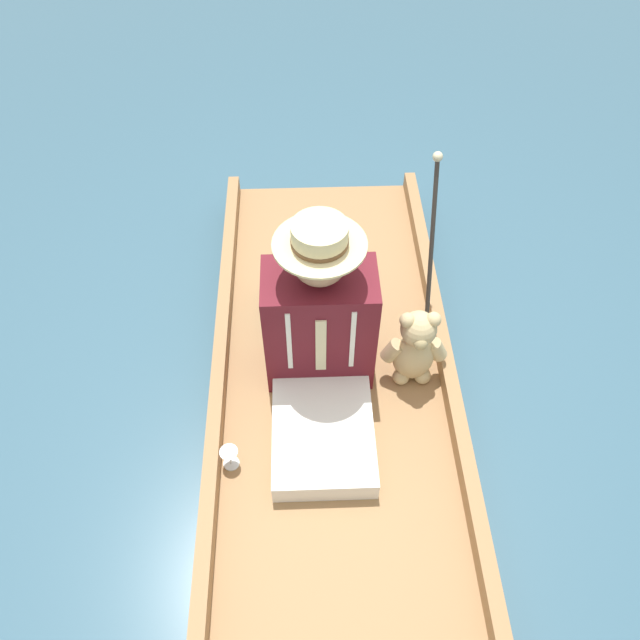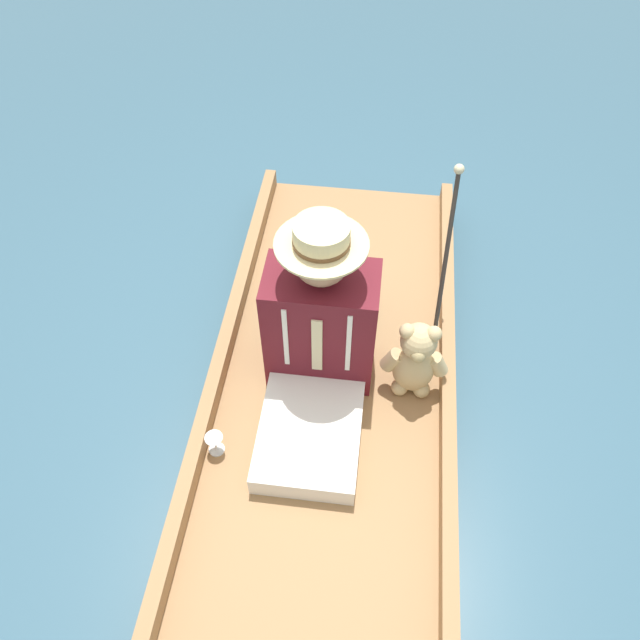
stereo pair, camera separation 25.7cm
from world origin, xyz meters
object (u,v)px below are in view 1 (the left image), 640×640
seated_person (320,338)px  teddy_bear (415,348)px  wine_glass (229,455)px  walking_cane (432,239)px

seated_person → teddy_bear: 0.43m
teddy_bear → wine_glass: bearing=27.7°
teddy_bear → wine_glass: size_ratio=4.03×
teddy_bear → walking_cane: walking_cane is taller
seated_person → wine_glass: bearing=44.7°
teddy_bear → walking_cane: size_ratio=0.51×
teddy_bear → walking_cane: 0.49m
wine_glass → walking_cane: 1.27m
seated_person → teddy_bear: size_ratio=2.04×
seated_person → wine_glass: seated_person is taller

